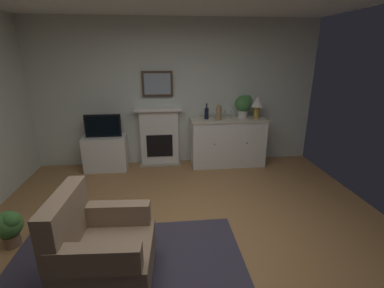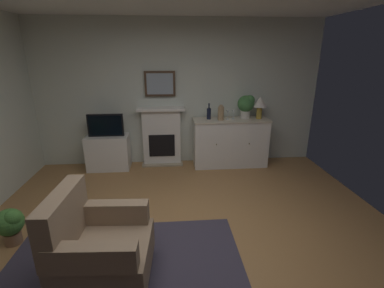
{
  "view_description": "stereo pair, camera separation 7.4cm",
  "coord_description": "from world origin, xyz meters",
  "px_view_note": "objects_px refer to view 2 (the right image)",
  "views": [
    {
      "loc": [
        -0.24,
        -2.45,
        2.04
      ],
      "look_at": [
        0.09,
        0.68,
        1.0
      ],
      "focal_mm": 25.7,
      "sensor_mm": 36.0,
      "label": 1
    },
    {
      "loc": [
        -0.17,
        -2.46,
        2.04
      ],
      "look_at": [
        0.09,
        0.68,
        1.0
      ],
      "focal_mm": 25.7,
      "sensor_mm": 36.0,
      "label": 2
    }
  ],
  "objects_px": {
    "tv_set": "(106,125)",
    "wine_glass_left": "(228,113)",
    "potted_plant_fern": "(10,223)",
    "armchair": "(98,246)",
    "wine_bottle": "(209,113)",
    "framed_picture": "(160,84)",
    "wine_glass_center": "(234,112)",
    "fireplace_unit": "(162,136)",
    "tv_cabinet": "(109,152)",
    "sideboard_cabinet": "(230,142)",
    "vase_decorative": "(221,112)",
    "potted_plant_small": "(246,105)",
    "table_lamp": "(260,104)"
  },
  "relations": [
    {
      "from": "tv_set",
      "to": "wine_glass_left",
      "type": "bearing_deg",
      "value": 0.13
    },
    {
      "from": "tv_set",
      "to": "potted_plant_fern",
      "type": "height_order",
      "value": "tv_set"
    },
    {
      "from": "armchair",
      "to": "wine_bottle",
      "type": "bearing_deg",
      "value": 62.94
    },
    {
      "from": "wine_bottle",
      "to": "armchair",
      "type": "xyz_separation_m",
      "value": [
        -1.4,
        -2.74,
        -0.62
      ]
    },
    {
      "from": "framed_picture",
      "to": "wine_glass_center",
      "type": "bearing_deg",
      "value": -8.93
    },
    {
      "from": "framed_picture",
      "to": "tv_set",
      "type": "bearing_deg",
      "value": -166.69
    },
    {
      "from": "wine_bottle",
      "to": "potted_plant_fern",
      "type": "relative_size",
      "value": 0.67
    },
    {
      "from": "fireplace_unit",
      "to": "armchair",
      "type": "bearing_deg",
      "value": -100.39
    },
    {
      "from": "fireplace_unit",
      "to": "tv_set",
      "type": "height_order",
      "value": "fireplace_unit"
    },
    {
      "from": "wine_glass_left",
      "to": "wine_glass_center",
      "type": "height_order",
      "value": "same"
    },
    {
      "from": "wine_glass_left",
      "to": "potted_plant_fern",
      "type": "distance_m",
      "value": 3.59
    },
    {
      "from": "wine_glass_left",
      "to": "tv_cabinet",
      "type": "distance_m",
      "value": 2.3
    },
    {
      "from": "sideboard_cabinet",
      "to": "armchair",
      "type": "distance_m",
      "value": 3.24
    },
    {
      "from": "wine_bottle",
      "to": "tv_cabinet",
      "type": "height_order",
      "value": "wine_bottle"
    },
    {
      "from": "framed_picture",
      "to": "wine_glass_left",
      "type": "distance_m",
      "value": 1.33
    },
    {
      "from": "wine_bottle",
      "to": "wine_glass_left",
      "type": "bearing_deg",
      "value": -7.64
    },
    {
      "from": "wine_bottle",
      "to": "vase_decorative",
      "type": "bearing_deg",
      "value": -24.39
    },
    {
      "from": "tv_cabinet",
      "to": "potted_plant_small",
      "type": "distance_m",
      "value": 2.67
    },
    {
      "from": "vase_decorative",
      "to": "tv_cabinet",
      "type": "xyz_separation_m",
      "value": [
        -2.05,
        0.06,
        -0.72
      ]
    },
    {
      "from": "vase_decorative",
      "to": "armchair",
      "type": "distance_m",
      "value": 3.16
    },
    {
      "from": "wine_glass_left",
      "to": "armchair",
      "type": "distance_m",
      "value": 3.26
    },
    {
      "from": "table_lamp",
      "to": "potted_plant_small",
      "type": "xyz_separation_m",
      "value": [
        -0.23,
        0.05,
        -0.02
      ]
    },
    {
      "from": "potted_plant_fern",
      "to": "framed_picture",
      "type": "bearing_deg",
      "value": 54.55
    },
    {
      "from": "sideboard_cabinet",
      "to": "tv_cabinet",
      "type": "height_order",
      "value": "sideboard_cabinet"
    },
    {
      "from": "wine_bottle",
      "to": "wine_glass_center",
      "type": "xyz_separation_m",
      "value": [
        0.45,
        -0.03,
        0.01
      ]
    },
    {
      "from": "vase_decorative",
      "to": "tv_cabinet",
      "type": "bearing_deg",
      "value": 178.18
    },
    {
      "from": "wine_bottle",
      "to": "vase_decorative",
      "type": "distance_m",
      "value": 0.23
    },
    {
      "from": "sideboard_cabinet",
      "to": "framed_picture",
      "type": "bearing_deg",
      "value": 170.13
    },
    {
      "from": "wine_glass_center",
      "to": "wine_bottle",
      "type": "bearing_deg",
      "value": 176.52
    },
    {
      "from": "table_lamp",
      "to": "vase_decorative",
      "type": "distance_m",
      "value": 0.73
    },
    {
      "from": "sideboard_cabinet",
      "to": "wine_glass_left",
      "type": "xyz_separation_m",
      "value": [
        -0.07,
        -0.0,
        0.57
      ]
    },
    {
      "from": "tv_set",
      "to": "potted_plant_small",
      "type": "height_order",
      "value": "potted_plant_small"
    },
    {
      "from": "wine_glass_left",
      "to": "potted_plant_small",
      "type": "height_order",
      "value": "potted_plant_small"
    },
    {
      "from": "fireplace_unit",
      "to": "vase_decorative",
      "type": "distance_m",
      "value": 1.2
    },
    {
      "from": "potted_plant_fern",
      "to": "potted_plant_small",
      "type": "xyz_separation_m",
      "value": [
        3.19,
        2.11,
        0.89
      ]
    },
    {
      "from": "table_lamp",
      "to": "wine_glass_center",
      "type": "height_order",
      "value": "table_lamp"
    },
    {
      "from": "framed_picture",
      "to": "tv_set",
      "type": "xyz_separation_m",
      "value": [
        -0.98,
        -0.23,
        -0.69
      ]
    },
    {
      "from": "sideboard_cabinet",
      "to": "potted_plant_small",
      "type": "height_order",
      "value": "potted_plant_small"
    },
    {
      "from": "framed_picture",
      "to": "table_lamp",
      "type": "bearing_deg",
      "value": -7.07
    },
    {
      "from": "tv_cabinet",
      "to": "potted_plant_fern",
      "type": "height_order",
      "value": "tv_cabinet"
    },
    {
      "from": "vase_decorative",
      "to": "table_lamp",
      "type": "bearing_deg",
      "value": 3.98
    },
    {
      "from": "table_lamp",
      "to": "wine_bottle",
      "type": "distance_m",
      "value": 0.94
    },
    {
      "from": "vase_decorative",
      "to": "fireplace_unit",
      "type": "bearing_deg",
      "value": 168.06
    },
    {
      "from": "sideboard_cabinet",
      "to": "wine_glass_center",
      "type": "xyz_separation_m",
      "value": [
        0.04,
        0.01,
        0.57
      ]
    },
    {
      "from": "framed_picture",
      "to": "vase_decorative",
      "type": "bearing_deg",
      "value": -14.23
    },
    {
      "from": "fireplace_unit",
      "to": "vase_decorative",
      "type": "height_order",
      "value": "vase_decorative"
    },
    {
      "from": "sideboard_cabinet",
      "to": "table_lamp",
      "type": "relative_size",
      "value": 3.47
    },
    {
      "from": "sideboard_cabinet",
      "to": "potted_plant_fern",
      "type": "bearing_deg",
      "value": -144.6
    },
    {
      "from": "fireplace_unit",
      "to": "wine_glass_left",
      "type": "xyz_separation_m",
      "value": [
        1.21,
        -0.18,
        0.47
      ]
    },
    {
      "from": "framed_picture",
      "to": "wine_bottle",
      "type": "xyz_separation_m",
      "value": [
        0.87,
        -0.18,
        -0.52
      ]
    }
  ]
}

